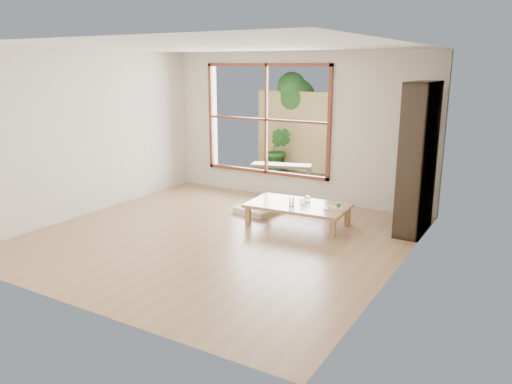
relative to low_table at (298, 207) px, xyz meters
The scene contains 15 objects.
ground 1.30m from the low_table, 125.11° to the right, with size 5.00×5.00×0.00m, color #9E7C4F.
low_table is the anchor object (origin of this frame).
floor_cushion 0.93m from the low_table, 161.17° to the left, with size 0.63×0.63×0.09m, color white.
bookshelf 1.86m from the low_table, 20.81° to the left, with size 0.34×0.97×2.15m, color #2E241A.
glass_tall 0.19m from the low_table, 102.38° to the right, with size 0.08×0.08×0.14m, color silver.
glass_mid 0.11m from the low_table, 23.34° to the left, with size 0.07×0.07×0.09m, color silver.
glass_short 0.20m from the low_table, 63.51° to the left, with size 0.08×0.08×0.10m, color silver.
glass_small 0.19m from the low_table, 153.17° to the left, with size 0.06×0.06×0.07m, color silver.
food_tray 0.56m from the low_table, ahead, with size 0.33×0.29×0.09m.
deck 2.87m from the low_table, 117.82° to the left, with size 2.80×2.00×0.05m, color #342D25.
garden_bench 2.72m from the low_table, 123.05° to the left, with size 1.26×0.68×0.38m.
bamboo_fence 3.81m from the low_table, 110.70° to the left, with size 2.80×0.06×1.80m, color tan.
shrub_right 3.24m from the low_table, 97.01° to the left, with size 0.72×0.62×0.80m, color #265D22.
shrub_left 3.79m from the low_table, 122.51° to the left, with size 0.55×0.45×1.01m, color #265D22.
garden_tree 4.52m from the low_table, 117.72° to the left, with size 1.04×0.85×2.22m.
Camera 1 is at (3.87, -5.53, 2.37)m, focal length 35.00 mm.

